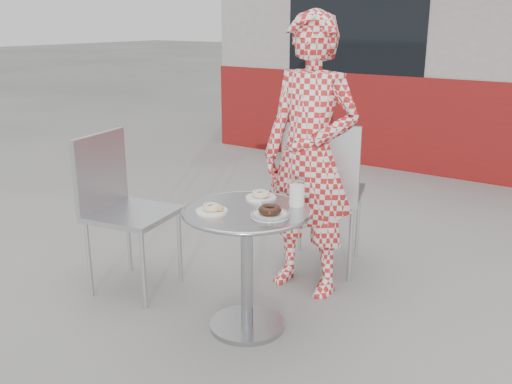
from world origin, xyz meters
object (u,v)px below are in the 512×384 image
Objects in this scene: plate_near at (212,209)px; plate_checker at (270,213)px; milk_cup at (297,194)px; chair_far at (324,223)px; seated_person at (310,157)px; chair_left at (133,243)px; plate_far at (261,196)px; bistro_table at (247,240)px.

plate_checker is at bearing 22.97° from plate_near.
milk_cup is (0.29, 0.32, 0.04)m from plate_near.
seated_person is at bearing 82.79° from chair_far.
chair_far is 6.30× the size of plate_near.
chair_left reaches higher than plate_far.
milk_cup is at bearing -88.87° from chair_left.
chair_left is 0.82m from plate_near.
milk_cup is (0.16, -0.40, -0.09)m from seated_person.
plate_near reaches higher than bistro_table.
chair_far is 0.87m from milk_cup.
plate_far is at bearing -86.19° from chair_left.
chair_far is (-0.05, 0.93, -0.20)m from bistro_table.
plate_near is at bearing 67.64° from chair_far.
chair_left reaches higher than bistro_table.
seated_person reaches higher than chair_far.
seated_person reaches higher than chair_left.
chair_far is 1.03m from plate_checker.
milk_cup is at bearing -67.68° from seated_person.
bistro_table is 0.25m from plate_near.
plate_far reaches higher than bistro_table.
plate_near is (-0.12, -0.13, 0.18)m from bistro_table.
chair_left is 4.81× the size of plate_checker.
plate_checker is at bearing -5.24° from bistro_table.
chair_far is 0.82m from plate_far.
plate_checker reaches higher than plate_near.
plate_far is 1.24× the size of milk_cup.
bistro_table is at bearing -99.88° from chair_left.
bistro_table is 4.24× the size of plate_near.
chair_left is at bearing -179.37° from bistro_table.
chair_left is 5.79× the size of plate_far.
chair_left is (-0.78, -0.94, -0.01)m from chair_far.
chair_left is at bearing -165.69° from plate_far.
chair_far is 7.52× the size of milk_cup.
bistro_table is 0.34m from milk_cup.
plate_checker is 1.49× the size of milk_cup.
plate_far is (-0.06, -0.41, -0.14)m from seated_person.
seated_person is (0.85, 0.61, 0.53)m from chair_left.
chair_left is at bearing -143.21° from seated_person.
seated_person is 0.44m from milk_cup.
plate_far and plate_near have the same top height.
bistro_table is at bearing -131.20° from milk_cup.
seated_person reaches higher than milk_cup.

